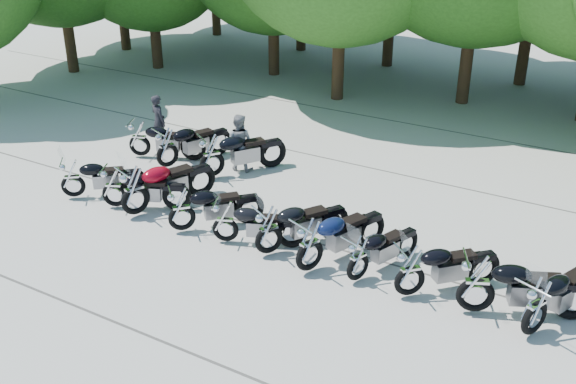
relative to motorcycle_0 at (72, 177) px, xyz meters
The scene contains 17 objects.
ground 5.73m from the motorcycle_0, ahead, with size 90.00×90.00×0.00m, color #A5A195.
motorcycle_0 is the anchor object (origin of this frame).
motorcycle_1 1.31m from the motorcycle_0, ahead, with size 0.66×2.18×1.23m, color black, non-canonical shape.
motorcycle_2 2.04m from the motorcycle_0, ahead, with size 0.78×2.55×1.44m, color maroon, non-canonical shape.
motorcycle_3 3.50m from the motorcycle_0, ahead, with size 0.67×2.21×1.25m, color black, non-canonical shape.
motorcycle_4 4.66m from the motorcycle_0, ahead, with size 0.63×2.06×1.16m, color black, non-canonical shape.
motorcycle_5 5.78m from the motorcycle_0, ahead, with size 0.70×2.30×1.30m, color black, non-canonical shape.
motorcycle_6 6.87m from the motorcycle_0, ahead, with size 0.74×2.43×1.37m, color #0D173B, non-canonical shape.
motorcycle_7 7.89m from the motorcycle_0, ahead, with size 0.62×2.04×1.15m, color black, non-canonical shape.
motorcycle_8 9.00m from the motorcycle_0, ahead, with size 0.68×2.24×1.27m, color black, non-canonical shape.
motorcycle_9 10.26m from the motorcycle_0, ahead, with size 0.76×2.50×1.41m, color black, non-canonical shape.
motorcycle_10 11.36m from the motorcycle_0, ahead, with size 0.72×2.35×1.33m, color black, non-canonical shape.
motorcycle_11 2.95m from the motorcycle_0, 97.07° to the left, with size 0.67×2.21×1.25m, color black, non-canonical shape.
motorcycle_12 2.83m from the motorcycle_0, 72.51° to the left, with size 0.72×2.37×1.34m, color black, non-canonical shape.
motorcycle_13 3.63m from the motorcycle_0, 50.01° to the left, with size 0.76×2.50×1.41m, color black, non-canonical shape.
rider_0 3.93m from the motorcycle_0, 96.25° to the left, with size 0.59×0.39×1.63m, color black.
rider_1 4.52m from the motorcycle_0, 54.55° to the left, with size 0.79×0.61×1.62m, color gray.
Camera 1 is at (6.83, -10.25, 7.66)m, focal length 42.00 mm.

